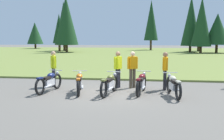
% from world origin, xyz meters
% --- Properties ---
extents(ground_plane, '(140.00, 140.00, 0.00)m').
position_xyz_m(ground_plane, '(0.00, 0.00, 0.00)').
color(ground_plane, '#605B54').
extents(grass_moorland, '(80.00, 44.00, 0.10)m').
position_xyz_m(grass_moorland, '(0.00, 25.41, 0.05)').
color(grass_moorland, olive).
rests_on(grass_moorland, ground).
extents(forest_treeline, '(39.34, 20.44, 8.73)m').
position_xyz_m(forest_treeline, '(-0.05, 31.14, 4.27)').
color(forest_treeline, '#47331E').
rests_on(forest_treeline, ground).
extents(motorcycle_navy, '(0.63, 2.09, 0.88)m').
position_xyz_m(motorcycle_navy, '(-2.60, -0.04, 0.44)').
color(motorcycle_navy, black).
rests_on(motorcycle_navy, ground).
extents(motorcycle_orange, '(0.72, 2.08, 0.88)m').
position_xyz_m(motorcycle_orange, '(-1.27, -0.10, 0.44)').
color(motorcycle_orange, black).
rests_on(motorcycle_orange, ground).
extents(motorcycle_olive, '(0.64, 2.09, 0.88)m').
position_xyz_m(motorcycle_olive, '(0.02, -0.21, 0.44)').
color(motorcycle_olive, black).
rests_on(motorcycle_olive, ground).
extents(motorcycle_maroon, '(0.62, 2.10, 0.88)m').
position_xyz_m(motorcycle_maroon, '(1.28, 0.17, 0.44)').
color(motorcycle_maroon, black).
rests_on(motorcycle_maroon, ground).
extents(motorcycle_cream, '(0.68, 2.09, 0.88)m').
position_xyz_m(motorcycle_cream, '(2.54, -0.21, 0.44)').
color(motorcycle_cream, black).
rests_on(motorcycle_cream, ground).
extents(rider_checking_bike, '(0.36, 0.50, 1.67)m').
position_xyz_m(rider_checking_bike, '(-2.84, 1.18, 0.95)').
color(rider_checking_bike, '#2D2D38').
rests_on(rider_checking_bike, ground).
extents(rider_with_back_turned, '(0.23, 0.55, 1.67)m').
position_xyz_m(rider_with_back_turned, '(2.27, 1.07, 0.95)').
color(rider_with_back_turned, black).
rests_on(rider_with_back_turned, ground).
extents(rider_in_hivis_vest, '(0.46, 0.39, 1.67)m').
position_xyz_m(rider_in_hivis_vest, '(0.83, 1.37, 0.95)').
color(rider_in_hivis_vest, '#4C4233').
rests_on(rider_in_hivis_vest, ground).
extents(rider_near_row_end, '(0.34, 0.52, 1.67)m').
position_xyz_m(rider_near_row_end, '(0.18, 1.26, 0.95)').
color(rider_near_row_end, '#2D2D38').
rests_on(rider_near_row_end, ground).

